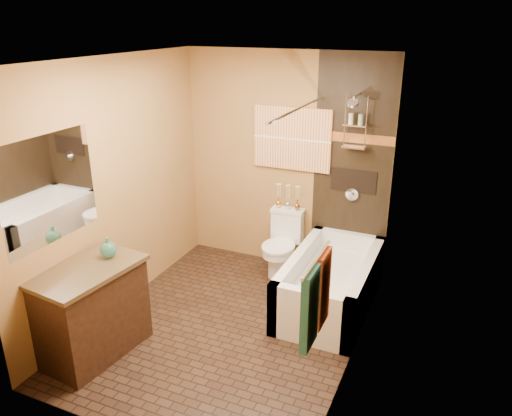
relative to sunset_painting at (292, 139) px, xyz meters
The scene contains 23 objects.
floor 2.14m from the sunset_painting, 93.31° to the right, with size 3.00×3.00×0.00m, color black.
wall_left 1.98m from the sunset_painting, 131.07° to the right, with size 0.02×3.00×2.50m, color #A46E3F.
wall_right 1.87m from the sunset_painting, 52.92° to the right, with size 0.02×3.00×2.50m, color #A46E3F.
wall_back 0.31m from the sunset_painting, 163.68° to the left, with size 2.40×0.02×2.50m, color #A46E3F.
wall_front 2.99m from the sunset_painting, 91.64° to the right, with size 2.40×0.02×2.50m, color #A46E3F.
ceiling 1.76m from the sunset_painting, 93.31° to the right, with size 3.00×3.00×0.00m, color silver.
alcove_tile_back 0.75m from the sunset_painting, ahead, with size 0.85×0.01×2.50m, color black.
alcove_tile_right 1.35m from the sunset_painting, 33.33° to the right, with size 0.01×1.50×2.50m, color black.
mosaic_band_back 0.69m from the sunset_painting, ahead, with size 0.85×0.01×0.10m, color brown.
mosaic_band_right 1.31m from the sunset_painting, 33.57° to the right, with size 0.01×1.50×0.10m, color brown.
alcove_niche 0.82m from the sunset_painting, ahead, with size 0.50×0.01×0.25m, color black.
shower_fixtures 0.73m from the sunset_painting, ahead, with size 0.24×0.33×1.16m.
curtain_rod 0.92m from the sunset_painting, 66.54° to the right, with size 0.03×0.03×1.55m, color silver.
towel_bar 2.74m from the sunset_painting, 67.14° to the right, with size 0.02×0.02×0.55m, color silver.
towel_teal 2.89m from the sunset_painting, 67.96° to the right, with size 0.05×0.22×0.52m, color #1C5360.
towel_rust 2.65m from the sunset_painting, 65.83° to the right, with size 0.05×0.22×0.52m, color maroon.
sunset_painting is the anchor object (origin of this frame).
vanity_mirror 2.62m from the sunset_painting, 119.06° to the right, with size 0.01×1.00×0.90m, color white.
bathtub 1.67m from the sunset_painting, 45.41° to the right, with size 0.80×1.50×0.55m.
toilet 1.20m from the sunset_painting, 90.00° to the right, with size 0.39×0.57×0.74m.
vanity 2.75m from the sunset_painting, 113.78° to the right, with size 0.68×1.01×0.84m.
teal_bottle 2.34m from the sunset_painting, 115.17° to the right, with size 0.14×0.14×0.23m, color #277765, non-canonical shape.
bud_vases 0.66m from the sunset_painting, 90.00° to the right, with size 0.29×0.06×0.28m.
Camera 1 is at (1.89, -3.66, 2.82)m, focal length 35.00 mm.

